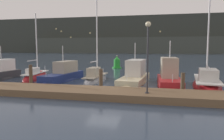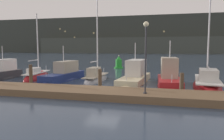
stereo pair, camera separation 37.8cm
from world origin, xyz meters
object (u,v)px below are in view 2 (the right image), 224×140
object	(u,v)px
dock_lamppost	(146,46)
motorboat_berth_3	(64,77)
motorboat_berth_1	(3,75)
sailboat_berth_4	(96,79)
sailboat_berth_2	(37,78)
sailboat_berth_7	(207,85)
channel_buoy	(119,63)
motorboat_berth_6	(169,81)
motorboat_berth_5	(135,78)

from	to	relation	value
dock_lamppost	motorboat_berth_3	bearing A→B (deg)	142.61
motorboat_berth_1	sailboat_berth_4	bearing A→B (deg)	4.28
motorboat_berth_3	sailboat_berth_2	bearing A→B (deg)	177.96
motorboat_berth_1	dock_lamppost	world-z (taller)	dock_lamppost
sailboat_berth_7	channel_buoy	bearing A→B (deg)	125.57
motorboat_berth_3	sailboat_berth_4	world-z (taller)	sailboat_berth_4
motorboat_berth_3	sailboat_berth_7	bearing A→B (deg)	-3.78
sailboat_berth_4	dock_lamppost	size ratio (longest dim) A/B	1.97
motorboat_berth_1	motorboat_berth_6	size ratio (longest dim) A/B	0.83
motorboat_berth_6	sailboat_berth_2	bearing A→B (deg)	175.66
motorboat_berth_3	motorboat_berth_6	bearing A→B (deg)	-5.04
motorboat_berth_6	channel_buoy	distance (m)	16.41
motorboat_berth_5	channel_buoy	world-z (taller)	motorboat_berth_5
motorboat_berth_1	sailboat_berth_4	xyz separation A→B (m)	(9.84, 0.74, -0.20)
motorboat_berth_1	motorboat_berth_5	xyz separation A→B (m)	(13.58, 1.03, 0.03)
channel_buoy	motorboat_berth_6	bearing A→B (deg)	-63.00
motorboat_berth_5	dock_lamppost	xyz separation A→B (m)	(1.57, -7.04, 2.92)
motorboat_berth_5	channel_buoy	distance (m)	13.97
sailboat_berth_2	dock_lamppost	world-z (taller)	sailboat_berth_2
sailboat_berth_7	sailboat_berth_4	bearing A→B (deg)	173.93
motorboat_berth_1	motorboat_berth_5	size ratio (longest dim) A/B	0.65
channel_buoy	dock_lamppost	xyz separation A→B (m)	(5.95, -20.30, 2.54)
sailboat_berth_4	sailboat_berth_7	xyz separation A→B (m)	(9.80, -1.04, 0.01)
sailboat_berth_4	dock_lamppost	world-z (taller)	sailboat_berth_4
motorboat_berth_6	motorboat_berth_1	bearing A→B (deg)	178.85
sailboat_berth_4	motorboat_berth_6	size ratio (longest dim) A/B	1.46
motorboat_berth_3	motorboat_berth_5	xyz separation A→B (m)	(7.02, 0.47, 0.04)
sailboat_berth_2	channel_buoy	xyz separation A→B (m)	(5.73, 13.62, 0.66)
motorboat_berth_1	sailboat_berth_2	xyz separation A→B (m)	(3.47, 0.67, -0.25)
sailboat_berth_4	dock_lamppost	bearing A→B (deg)	-51.77
motorboat_berth_1	channel_buoy	xyz separation A→B (m)	(9.21, 14.29, 0.41)
dock_lamppost	motorboat_berth_6	bearing A→B (deg)	75.18
sailboat_berth_4	channel_buoy	bearing A→B (deg)	92.67
sailboat_berth_2	sailboat_berth_4	distance (m)	6.37
channel_buoy	sailboat_berth_7	bearing A→B (deg)	-54.43
motorboat_berth_6	dock_lamppost	bearing A→B (deg)	-104.82
channel_buoy	dock_lamppost	bearing A→B (deg)	-73.67
sailboat_berth_4	channel_buoy	xyz separation A→B (m)	(-0.63, 13.55, 0.61)
motorboat_berth_3	sailboat_berth_4	size ratio (longest dim) A/B	0.78
motorboat_berth_1	motorboat_berth_5	bearing A→B (deg)	4.34
motorboat_berth_5	sailboat_berth_7	bearing A→B (deg)	-12.45
sailboat_berth_4	motorboat_berth_6	distance (m)	6.91
motorboat_berth_5	sailboat_berth_4	bearing A→B (deg)	-175.51
motorboat_berth_6	motorboat_berth_5	bearing A→B (deg)	156.05
motorboat_berth_3	dock_lamppost	bearing A→B (deg)	-37.39
motorboat_berth_3	sailboat_berth_4	bearing A→B (deg)	3.13
sailboat_berth_2	motorboat_berth_3	bearing A→B (deg)	-2.04
sailboat_berth_2	dock_lamppost	size ratio (longest dim) A/B	1.76
motorboat_berth_1	dock_lamppost	bearing A→B (deg)	-21.63
motorboat_berth_1	sailboat_berth_2	bearing A→B (deg)	10.88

